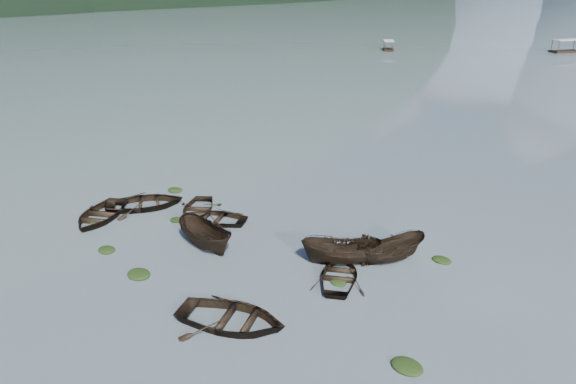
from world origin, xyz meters
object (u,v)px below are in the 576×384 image
Objects in this scene: rowboat_3 at (340,279)px; pontoon_left at (388,50)px; rowboat_0 at (101,218)px; pontoon_centre at (565,52)px.

pontoon_left is at bearing -90.65° from rowboat_3.
rowboat_0 is at bearing -104.79° from pontoon_left.
pontoon_centre is (2.03, 107.21, 0.00)m from rowboat_0.
rowboat_0 is at bearing -55.17° from pontoon_centre.
pontoon_centre is (-13.72, 103.37, 0.00)m from rowboat_3.
pontoon_centre is at bearing -111.12° from rowboat_3.
rowboat_3 is at bearing -94.79° from pontoon_left.
pontoon_centre reaches higher than rowboat_3.
pontoon_left is (-28.04, 86.08, 0.00)m from rowboat_0.
pontoon_left is 36.75m from pontoon_centre.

